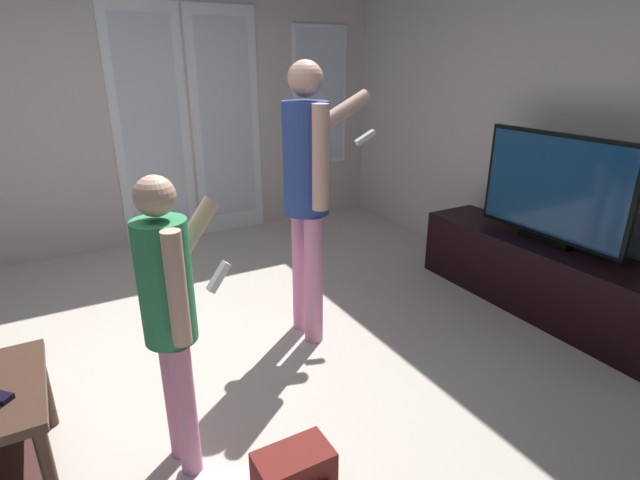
{
  "coord_description": "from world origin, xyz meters",
  "views": [
    {
      "loc": [
        -0.38,
        -2.18,
        1.63
      ],
      "look_at": [
        0.71,
        -0.23,
        0.8
      ],
      "focal_mm": 27.26,
      "sensor_mm": 36.0,
      "label": 1
    }
  ],
  "objects_px": {
    "tv_stand": "(539,275)",
    "person_child": "(171,306)",
    "flat_screen_tv": "(553,189)",
    "person_adult": "(309,181)"
  },
  "relations": [
    {
      "from": "tv_stand",
      "to": "person_child",
      "type": "bearing_deg",
      "value": -175.24
    },
    {
      "from": "tv_stand",
      "to": "person_child",
      "type": "relative_size",
      "value": 1.41
    },
    {
      "from": "tv_stand",
      "to": "person_child",
      "type": "xyz_separation_m",
      "value": [
        -2.49,
        -0.21,
        0.51
      ]
    },
    {
      "from": "flat_screen_tv",
      "to": "person_child",
      "type": "distance_m",
      "value": 2.5
    },
    {
      "from": "tv_stand",
      "to": "person_adult",
      "type": "distance_m",
      "value": 1.76
    },
    {
      "from": "person_child",
      "to": "person_adult",
      "type": "bearing_deg",
      "value": 35.31
    },
    {
      "from": "person_adult",
      "to": "flat_screen_tv",
      "type": "bearing_deg",
      "value": -16.96
    },
    {
      "from": "tv_stand",
      "to": "flat_screen_tv",
      "type": "xyz_separation_m",
      "value": [
        -0.0,
        0.0,
        0.61
      ]
    },
    {
      "from": "tv_stand",
      "to": "person_adult",
      "type": "relative_size",
      "value": 1.09
    },
    {
      "from": "flat_screen_tv",
      "to": "tv_stand",
      "type": "bearing_deg",
      "value": -65.19
    }
  ]
}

